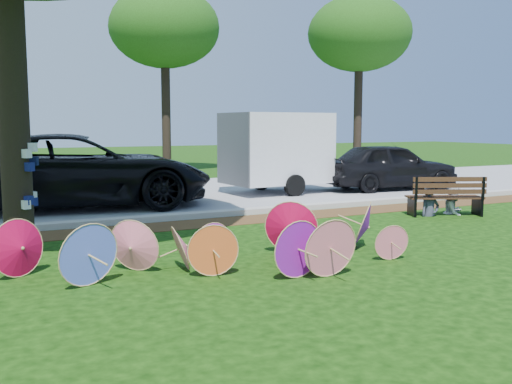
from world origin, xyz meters
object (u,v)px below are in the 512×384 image
dark_pickup (389,166)px  cargo_trailer (277,148)px  parasol_pile (242,242)px  park_bench (444,196)px  person_left (431,186)px  black_van (77,171)px  person_right (455,187)px

dark_pickup → cargo_trailer: (-3.46, 0.72, 0.58)m
parasol_pile → park_bench: park_bench is taller
person_left → parasol_pile: bearing=-153.6°
cargo_trailer → dark_pickup: bearing=-16.3°
cargo_trailer → park_bench: 5.39m
black_van → park_bench: bearing=-116.7°
parasol_pile → black_van: bearing=98.7°
black_van → person_left: 8.03m
cargo_trailer → person_right: (1.68, -5.10, -0.69)m
cargo_trailer → park_bench: cargo_trailer is taller
black_van → person_left: (6.57, -4.61, -0.22)m
cargo_trailer → person_left: 5.23m
parasol_pile → park_bench: 6.27m
parasol_pile → park_bench: (5.85, 2.24, 0.06)m
black_van → dark_pickup: (9.04, -0.23, -0.16)m
park_bench → cargo_trailer: bearing=127.7°
person_right → dark_pickup: bearing=47.9°
parasol_pile → cargo_trailer: 8.71m
black_van → park_bench: black_van is taller
cargo_trailer → person_right: bearing=-76.4°
cargo_trailer → parasol_pile: bearing=-126.1°
black_van → park_bench: (6.92, -4.66, -0.44)m
parasol_pile → dark_pickup: size_ratio=1.41×
black_van → park_bench: size_ratio=3.86×
black_van → person_left: bearing=-117.8°
parasol_pile → person_right: (6.20, 2.29, 0.23)m
black_van → dark_pickup: black_van is taller
dark_pickup → person_left: 5.04m
park_bench → person_left: (-0.35, 0.05, 0.22)m
black_van → cargo_trailer: cargo_trailer is taller
parasol_pile → dark_pickup: 10.41m
park_bench → person_left: 0.42m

